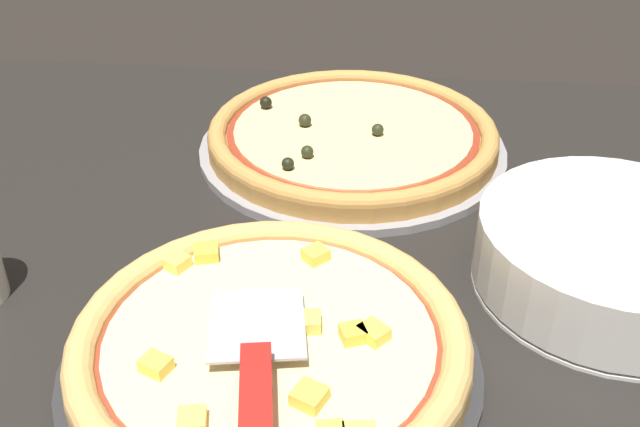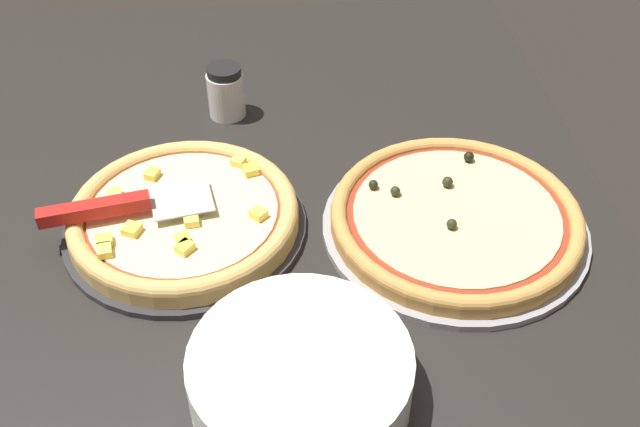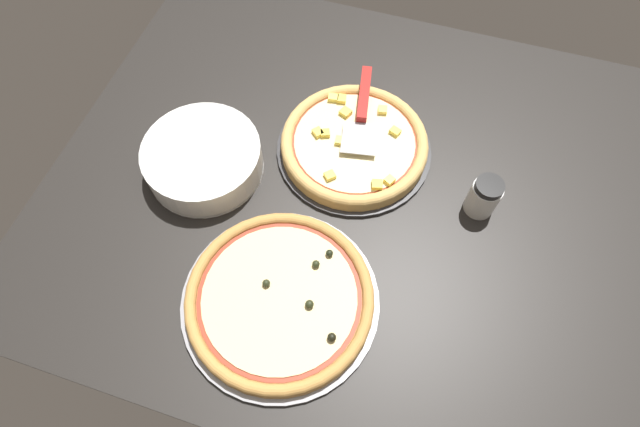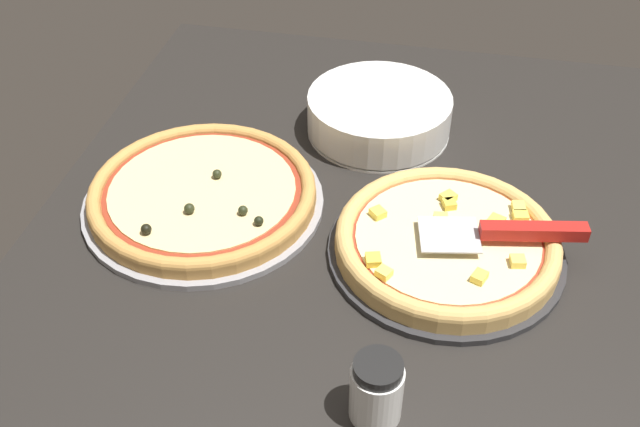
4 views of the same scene
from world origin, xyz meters
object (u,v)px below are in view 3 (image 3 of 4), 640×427
at_px(pizza_front, 354,143).
at_px(plate_stack, 203,159).
at_px(parmesan_shaker, 484,197).
at_px(pizza_back, 280,298).
at_px(serving_spatula, 363,102).

relative_size(pizza_front, plate_stack, 1.29).
height_order(pizza_front, parmesan_shaker, parmesan_shaker).
height_order(pizza_back, parmesan_shaker, parmesan_shaker).
xyz_separation_m(pizza_front, plate_stack, (0.29, 0.14, 0.01)).
relative_size(pizza_back, plate_stack, 1.41).
relative_size(pizza_back, serving_spatula, 1.48).
relative_size(pizza_front, serving_spatula, 1.35).
xyz_separation_m(pizza_front, parmesan_shaker, (-0.28, 0.06, 0.02)).
bearing_deg(serving_spatula, pizza_front, 94.44).
bearing_deg(pizza_front, pizza_back, 84.35).
xyz_separation_m(serving_spatula, plate_stack, (0.28, 0.23, -0.02)).
xyz_separation_m(pizza_back, plate_stack, (0.25, -0.24, 0.01)).
distance_m(serving_spatula, plate_stack, 0.37).
height_order(serving_spatula, parmesan_shaker, parmesan_shaker).
distance_m(pizza_front, pizza_back, 0.38).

